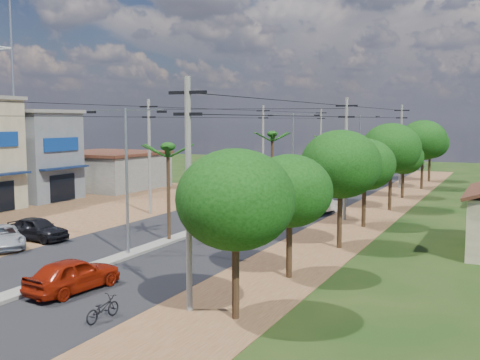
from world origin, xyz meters
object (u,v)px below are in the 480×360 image
object	(u,v)px
car_silver_mid	(321,205)
car_parked_dark	(37,229)
car_red_near	(73,275)
moto_rider_east	(103,310)
car_parked_silver	(2,237)
car_white_far	(228,192)

from	to	relation	value
car_silver_mid	car_parked_dark	world-z (taller)	car_parked_dark
car_red_near	moto_rider_east	distance (m)	4.09
car_parked_silver	car_silver_mid	bearing A→B (deg)	0.74
car_red_near	car_parked_dark	bearing A→B (deg)	-30.11
car_parked_dark	moto_rider_east	xyz separation A→B (m)	(12.70, -9.19, -0.28)
car_red_near	car_parked_dark	size ratio (longest dim) A/B	1.04
car_parked_silver	car_parked_dark	world-z (taller)	car_parked_dark
car_silver_mid	car_parked_silver	size ratio (longest dim) A/B	0.91
car_white_far	car_parked_dark	bearing A→B (deg)	-84.98
car_silver_mid	moto_rider_east	bearing A→B (deg)	104.07
car_parked_silver	car_parked_dark	size ratio (longest dim) A/B	1.08
car_parked_dark	moto_rider_east	world-z (taller)	car_parked_dark
car_parked_silver	moto_rider_east	size ratio (longest dim) A/B	2.73
car_parked_dark	car_white_far	bearing A→B (deg)	-3.97
car_white_far	car_parked_dark	xyz separation A→B (m)	(-2.50, -20.67, -0.09)
car_white_far	moto_rider_east	distance (m)	31.55
car_silver_mid	car_parked_dark	distance (m)	21.28
car_silver_mid	car_parked_dark	xyz separation A→B (m)	(-12.50, -17.22, 0.03)
car_parked_silver	moto_rider_east	bearing A→B (deg)	-83.77
car_parked_silver	moto_rider_east	world-z (taller)	car_parked_silver
car_white_far	moto_rider_east	size ratio (longest dim) A/B	3.31
car_white_far	car_parked_silver	xyz separation A→B (m)	(-2.79, -23.05, -0.17)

